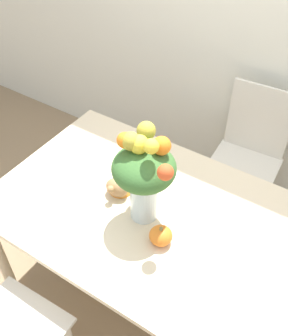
{
  "coord_description": "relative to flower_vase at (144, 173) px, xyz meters",
  "views": [
    {
      "loc": [
        0.65,
        -1.05,
        2.19
      ],
      "look_at": [
        -0.02,
        -0.04,
        1.04
      ],
      "focal_mm": 42.0,
      "sensor_mm": 36.0,
      "label": 1
    }
  ],
  "objects": [
    {
      "name": "turkey_figurine",
      "position": [
        -0.18,
        0.05,
        -0.22
      ],
      "size": [
        0.12,
        0.16,
        0.1
      ],
      "color": "#A87A4C",
      "rests_on": "dining_table"
    },
    {
      "name": "dining_chair_near_window",
      "position": [
        0.19,
        0.92,
        -0.51
      ],
      "size": [
        0.45,
        0.45,
        0.96
      ],
      "rotation": [
        0.0,
        0.0,
        0.06
      ],
      "color": "silver",
      "rests_on": "ground_plane"
    },
    {
      "name": "flower_vase",
      "position": [
        0.0,
        0.0,
        0.0
      ],
      "size": [
        0.32,
        0.33,
        0.49
      ],
      "color": "silver",
      "rests_on": "dining_table"
    },
    {
      "name": "pumpkin",
      "position": [
        0.15,
        -0.1,
        -0.23
      ],
      "size": [
        0.11,
        0.11,
        0.1
      ],
      "color": "orange",
      "rests_on": "dining_table"
    },
    {
      "name": "ground_plane",
      "position": [
        0.02,
        0.03,
        -1.01
      ],
      "size": [
        12.0,
        12.0,
        0.0
      ],
      "primitive_type": "plane",
      "color": "#8E7556"
    },
    {
      "name": "dining_table",
      "position": [
        0.02,
        0.03,
        -0.35
      ],
      "size": [
        1.56,
        1.0,
        0.74
      ],
      "color": "beige",
      "rests_on": "ground_plane"
    },
    {
      "name": "wall_back",
      "position": [
        0.02,
        1.18,
        0.34
      ],
      "size": [
        8.0,
        0.06,
        2.7
      ],
      "color": "silver",
      "rests_on": "ground_plane"
    }
  ]
}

